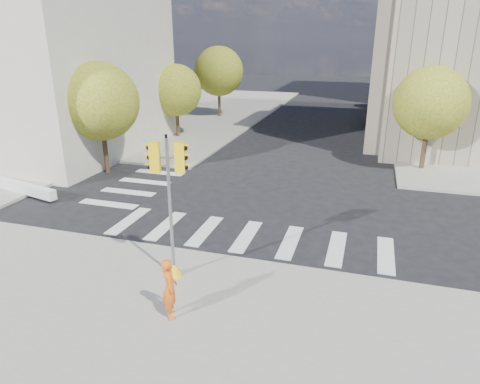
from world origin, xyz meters
name	(u,v)px	position (x,y,z in m)	size (l,w,h in m)	color
ground	(261,218)	(0.00, 0.00, 0.00)	(160.00, 160.00, 0.00)	black
sidewalk_far_left	(146,109)	(-20.00, 26.00, 0.07)	(28.00, 40.00, 0.15)	gray
classical_building	(12,56)	(-20.00, 8.00, 6.44)	(19.00, 15.00, 12.70)	beige
tree_lw_near	(100,102)	(-10.50, 4.00, 4.20)	(4.40, 4.40, 6.41)	#382616
tree_lw_mid	(176,90)	(-10.50, 14.00, 3.76)	(4.00, 4.00, 5.77)	#382616
tree_lw_far	(219,71)	(-10.50, 24.00, 4.54)	(4.80, 4.80, 6.95)	#382616
tree_re_near	(431,103)	(7.50, 10.00, 4.05)	(4.20, 4.20, 6.16)	#382616
tree_re_mid	(415,80)	(7.50, 22.00, 4.35)	(4.60, 4.60, 6.66)	#382616
tree_re_far	(406,75)	(7.50, 34.00, 3.87)	(4.00, 4.00, 5.88)	#382616
lamp_near	(433,87)	(8.00, 14.00, 4.58)	(0.35, 0.18, 8.11)	black
lamp_far	(416,72)	(8.00, 28.00, 4.58)	(0.35, 0.18, 8.11)	black
traffic_signal	(171,219)	(-1.47, -5.87, 2.18)	(1.08, 0.56, 4.76)	yellow
photographer	(170,288)	(-0.61, -7.89, 1.05)	(0.66, 0.43, 1.80)	orange
planter_wall	(15,186)	(-13.00, -0.51, 0.40)	(6.00, 0.40, 0.50)	white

